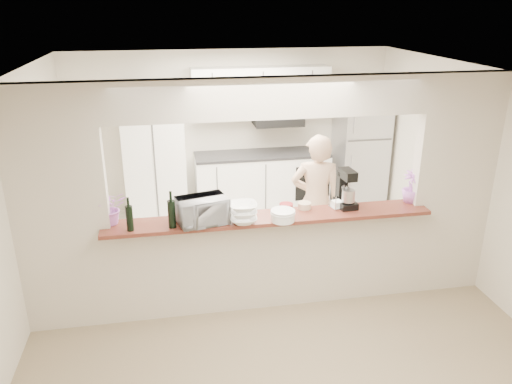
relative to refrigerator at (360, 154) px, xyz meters
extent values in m
plane|color=tan|center=(-2.05, -2.65, -0.85)|extent=(6.00, 6.00, 0.00)
cube|color=beige|center=(-2.05, -1.10, -0.84)|extent=(5.00, 2.90, 0.01)
cube|color=beige|center=(-4.10, -2.65, 0.40)|extent=(0.90, 0.15, 2.50)
cube|color=beige|center=(0.00, -2.65, 0.40)|extent=(0.90, 0.15, 2.50)
cube|color=beige|center=(-2.05, -2.65, 1.45)|extent=(3.20, 0.15, 0.40)
cube|color=beige|center=(-2.05, -2.65, -0.32)|extent=(3.20, 0.15, 1.05)
cube|color=maroon|center=(-2.05, -2.70, 0.22)|extent=(3.40, 0.38, 0.04)
cube|color=white|center=(-3.25, 0.05, 0.20)|extent=(0.90, 0.60, 2.10)
cube|color=white|center=(-1.60, 0.05, -0.40)|extent=(2.10, 0.60, 0.90)
cube|color=#2A2A2D|center=(-1.60, 0.05, 0.07)|extent=(2.10, 0.62, 0.04)
cube|color=white|center=(-1.60, 0.18, 1.02)|extent=(2.10, 0.35, 0.75)
cube|color=black|center=(-1.35, 0.07, 0.59)|extent=(0.75, 0.45, 0.12)
cube|color=black|center=(-0.85, -0.25, -0.35)|extent=(0.55, 0.02, 0.55)
cube|color=silver|center=(0.00, 0.00, 0.00)|extent=(0.75, 0.70, 1.70)
imported|color=pink|center=(-3.64, -2.60, 0.41)|extent=(0.37, 0.34, 0.34)
cylinder|color=black|center=(-3.45, -2.80, 0.37)|extent=(0.07, 0.07, 0.25)
cylinder|color=black|center=(-3.45, -2.80, 0.54)|extent=(0.02, 0.02, 0.09)
cylinder|color=black|center=(-3.05, -2.80, 0.38)|extent=(0.08, 0.08, 0.28)
cylinder|color=black|center=(-3.05, -2.80, 0.57)|extent=(0.03, 0.03, 0.10)
imported|color=#A7A6AB|center=(-2.75, -2.75, 0.37)|extent=(0.55, 0.44, 0.27)
imported|color=white|center=(-2.35, -2.82, 0.34)|extent=(0.29, 0.29, 0.20)
cylinder|color=white|center=(-1.95, -2.84, 0.29)|extent=(0.24, 0.24, 0.11)
cylinder|color=white|center=(-1.95, -2.84, 0.35)|extent=(0.25, 0.25, 0.01)
cylinder|color=white|center=(-1.95, -2.84, 0.28)|extent=(0.24, 0.24, 0.08)
cylinder|color=white|center=(-1.95, -2.84, 0.32)|extent=(0.25, 0.25, 0.01)
cylinder|color=maroon|center=(-1.85, -2.57, 0.27)|extent=(0.15, 0.15, 0.07)
cylinder|color=#C4AC8A|center=(-1.65, -2.57, 0.27)|extent=(0.14, 0.14, 0.07)
cube|color=silver|center=(-1.25, -2.60, 0.25)|extent=(0.28, 0.20, 0.02)
cube|color=white|center=(-1.25, -2.60, 0.29)|extent=(0.13, 0.13, 0.06)
cube|color=black|center=(-1.20, -2.60, 0.27)|extent=(0.20, 0.29, 0.07)
cube|color=black|center=(-1.21, -2.50, 0.46)|extent=(0.13, 0.11, 0.30)
cube|color=black|center=(-1.20, -2.61, 0.61)|extent=(0.14, 0.25, 0.10)
cylinder|color=#B7B7BC|center=(-1.20, -2.66, 0.39)|extent=(0.14, 0.14, 0.13)
imported|color=#AC63B8|center=(-0.45, -2.60, 0.42)|extent=(0.25, 0.25, 0.36)
imported|color=#D7AE8C|center=(-1.29, -1.85, 0.00)|extent=(0.70, 0.54, 1.70)
camera|label=1|loc=(-3.04, -7.32, 2.31)|focal=35.00mm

